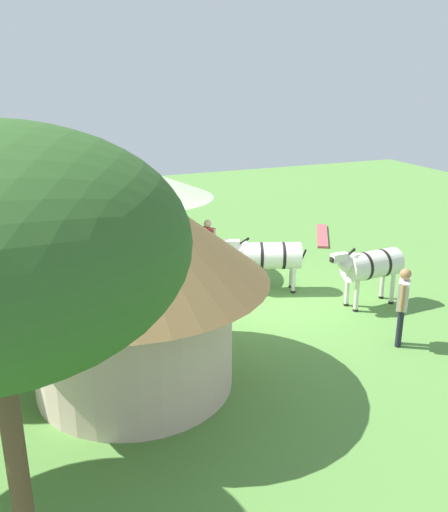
# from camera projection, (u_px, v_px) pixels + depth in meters

# --- Properties ---
(ground_plane) EXTENTS (36.00, 36.00, 0.00)m
(ground_plane) POSITION_uv_depth(u_px,v_px,m) (267.00, 301.00, 14.36)
(ground_plane) COLOR #578A3E
(thatched_hut) EXTENTS (5.03, 5.03, 4.03)m
(thatched_hut) POSITION_uv_depth(u_px,v_px,m) (130.00, 268.00, 9.90)
(thatched_hut) COLOR beige
(thatched_hut) RESTS_ON ground_plane
(shade_umbrella) EXTENTS (3.60, 3.60, 3.02)m
(shade_umbrella) POSITION_uv_depth(u_px,v_px,m) (149.00, 185.00, 15.35)
(shade_umbrella) COLOR #434231
(shade_umbrella) RESTS_ON ground_plane
(patio_dining_table) EXTENTS (1.31, 1.01, 0.74)m
(patio_dining_table) POSITION_uv_depth(u_px,v_px,m) (152.00, 253.00, 15.99)
(patio_dining_table) COLOR silver
(patio_dining_table) RESTS_ON ground_plane
(patio_chair_near_hut) EXTENTS (0.61, 0.60, 0.90)m
(patio_chair_near_hut) POSITION_uv_depth(u_px,v_px,m) (128.00, 270.00, 15.07)
(patio_chair_near_hut) COLOR silver
(patio_chair_near_hut) RESTS_ON ground_plane
(patio_chair_near_lawn) EXTENTS (0.61, 0.60, 0.90)m
(patio_chair_near_lawn) POSITION_uv_depth(u_px,v_px,m) (190.00, 261.00, 15.73)
(patio_chair_near_lawn) COLOR silver
(patio_chair_near_lawn) RESTS_ON ground_plane
(patio_chair_east_end) EXTENTS (0.60, 0.61, 0.90)m
(patio_chair_east_end) POSITION_uv_depth(u_px,v_px,m) (167.00, 246.00, 17.08)
(patio_chair_east_end) COLOR silver
(patio_chair_east_end) RESTS_ON ground_plane
(patio_chair_west_end) EXTENTS (0.61, 0.61, 0.90)m
(patio_chair_west_end) POSITION_uv_depth(u_px,v_px,m) (117.00, 254.00, 16.38)
(patio_chair_west_end) COLOR white
(patio_chair_west_end) RESTS_ON ground_plane
(guest_beside_umbrella) EXTENTS (0.53, 0.39, 1.63)m
(guest_beside_umbrella) POSITION_uv_depth(u_px,v_px,m) (208.00, 241.00, 15.98)
(guest_beside_umbrella) COLOR black
(guest_beside_umbrella) RESTS_ON ground_plane
(standing_watcher) EXTENTS (0.50, 0.49, 1.76)m
(standing_watcher) POSITION_uv_depth(u_px,v_px,m) (403.00, 300.00, 11.76)
(standing_watcher) COLOR black
(standing_watcher) RESTS_ON ground_plane
(striped_lounge_chair) EXTENTS (0.92, 0.74, 0.64)m
(striped_lounge_chair) POSITION_uv_depth(u_px,v_px,m) (185.00, 293.00, 14.24)
(striped_lounge_chair) COLOR #C4414E
(striped_lounge_chair) RESTS_ON ground_plane
(zebra_nearest_camera) EXTENTS (0.76, 2.16, 1.59)m
(zebra_nearest_camera) POSITION_uv_depth(u_px,v_px,m) (370.00, 266.00, 13.80)
(zebra_nearest_camera) COLOR silver
(zebra_nearest_camera) RESTS_ON ground_plane
(zebra_by_umbrella) EXTENTS (1.20, 2.12, 1.50)m
(zebra_by_umbrella) POSITION_uv_depth(u_px,v_px,m) (269.00, 256.00, 14.76)
(zebra_by_umbrella) COLOR white
(zebra_by_umbrella) RESTS_ON ground_plane
(brick_patio_kerb) EXTENTS (2.59, 1.75, 0.08)m
(brick_patio_kerb) POSITION_uv_depth(u_px,v_px,m) (322.00, 236.00, 19.83)
(brick_patio_kerb) COLOR #A54C52
(brick_patio_kerb) RESTS_ON ground_plane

